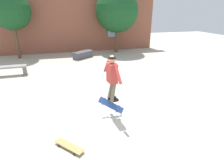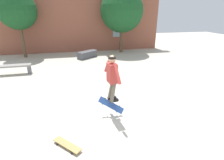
{
  "view_description": "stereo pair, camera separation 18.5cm",
  "coord_description": "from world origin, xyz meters",
  "px_view_note": "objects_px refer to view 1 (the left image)",
  "views": [
    {
      "loc": [
        -0.81,
        -4.37,
        3.01
      ],
      "look_at": [
        0.38,
        0.11,
        1.18
      ],
      "focal_mm": 28.0,
      "sensor_mm": 36.0,
      "label": 1
    },
    {
      "loc": [
        -0.63,
        -4.42,
        3.01
      ],
      "look_at": [
        0.38,
        0.11,
        1.18
      ],
      "focal_mm": 28.0,
      "sensor_mm": 36.0,
      "label": 2
    }
  ],
  "objects_px": {
    "tree_right": "(117,11)",
    "tree_left": "(11,11)",
    "skate_ledge": "(83,55)",
    "skater": "(112,75)",
    "skateboard_resting": "(69,146)",
    "park_bench": "(5,69)",
    "skateboard_flipping": "(111,105)"
  },
  "relations": [
    {
      "from": "tree_left",
      "to": "skateboard_resting",
      "type": "height_order",
      "value": "tree_left"
    },
    {
      "from": "park_bench",
      "to": "skate_ledge",
      "type": "height_order",
      "value": "park_bench"
    },
    {
      "from": "tree_right",
      "to": "skate_ledge",
      "type": "distance_m",
      "value": 4.16
    },
    {
      "from": "skater",
      "to": "skateboard_resting",
      "type": "xyz_separation_m",
      "value": [
        -1.33,
        -1.09,
        -1.27
      ]
    },
    {
      "from": "skater",
      "to": "tree_left",
      "type": "bearing_deg",
      "value": 108.5
    },
    {
      "from": "tree_left",
      "to": "skateboard_resting",
      "type": "bearing_deg",
      "value": -72.76
    },
    {
      "from": "skateboard_flipping",
      "to": "skater",
      "type": "bearing_deg",
      "value": -39.59
    },
    {
      "from": "skate_ledge",
      "to": "skater",
      "type": "xyz_separation_m",
      "value": [
        0.1,
        -7.39,
        1.1
      ]
    },
    {
      "from": "tree_right",
      "to": "park_bench",
      "type": "distance_m",
      "value": 8.32
    },
    {
      "from": "tree_right",
      "to": "skateboard_resting",
      "type": "height_order",
      "value": "tree_right"
    },
    {
      "from": "skate_ledge",
      "to": "skater",
      "type": "relative_size",
      "value": 1.04
    },
    {
      "from": "skateboard_flipping",
      "to": "tree_left",
      "type": "bearing_deg",
      "value": 133.73
    },
    {
      "from": "tree_right",
      "to": "tree_left",
      "type": "height_order",
      "value": "tree_right"
    },
    {
      "from": "skateboard_flipping",
      "to": "skateboard_resting",
      "type": "xyz_separation_m",
      "value": [
        -1.31,
        -1.12,
        -0.28
      ]
    },
    {
      "from": "park_bench",
      "to": "skater",
      "type": "distance_m",
      "value": 6.43
    },
    {
      "from": "park_bench",
      "to": "skate_ledge",
      "type": "xyz_separation_m",
      "value": [
        4.06,
        2.59,
        -0.13
      ]
    },
    {
      "from": "skater",
      "to": "skateboard_resting",
      "type": "bearing_deg",
      "value": -149.11
    },
    {
      "from": "skateboard_flipping",
      "to": "tree_right",
      "type": "bearing_deg",
      "value": 89.61
    },
    {
      "from": "park_bench",
      "to": "skate_ledge",
      "type": "relative_size",
      "value": 1.36
    },
    {
      "from": "skater",
      "to": "skateboard_resting",
      "type": "relative_size",
      "value": 1.92
    },
    {
      "from": "skateboard_resting",
      "to": "tree_left",
      "type": "bearing_deg",
      "value": -25.78
    },
    {
      "from": "tree_left",
      "to": "skate_ledge",
      "type": "distance_m",
      "value": 5.18
    },
    {
      "from": "park_bench",
      "to": "skateboard_resting",
      "type": "distance_m",
      "value": 6.54
    },
    {
      "from": "tree_left",
      "to": "park_bench",
      "type": "xyz_separation_m",
      "value": [
        0.15,
        -3.72,
        -2.68
      ]
    },
    {
      "from": "skate_ledge",
      "to": "skater",
      "type": "distance_m",
      "value": 7.47
    },
    {
      "from": "tree_left",
      "to": "skate_ledge",
      "type": "bearing_deg",
      "value": -14.98
    },
    {
      "from": "park_bench",
      "to": "skateboard_flipping",
      "type": "distance_m",
      "value": 6.32
    },
    {
      "from": "tree_right",
      "to": "tree_left",
      "type": "distance_m",
      "value": 6.99
    },
    {
      "from": "tree_left",
      "to": "park_bench",
      "type": "bearing_deg",
      "value": -87.73
    },
    {
      "from": "skateboard_flipping",
      "to": "skateboard_resting",
      "type": "relative_size",
      "value": 1.1
    },
    {
      "from": "skater",
      "to": "park_bench",
      "type": "bearing_deg",
      "value": 122.61
    },
    {
      "from": "tree_left",
      "to": "park_bench",
      "type": "distance_m",
      "value": 4.59
    }
  ]
}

